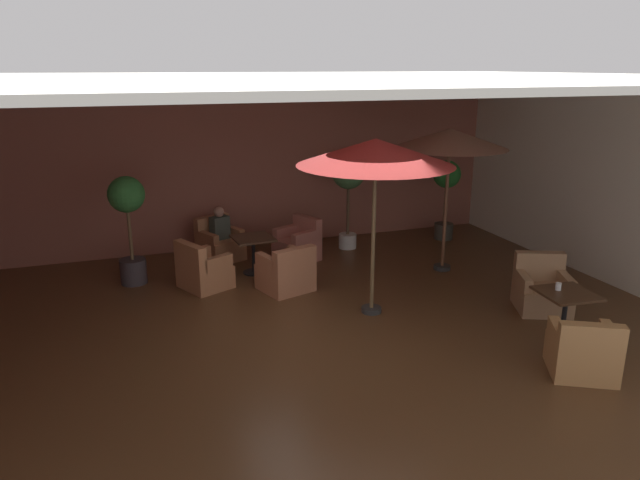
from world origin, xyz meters
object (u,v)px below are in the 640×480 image
(potted_tree_left_corner, at_px, (446,187))
(armchair_front_right_south, at_px, (203,271))
(armchair_front_right_north, at_px, (298,245))
(cafe_table_front_right, at_px, (253,246))
(patio_umbrella_center_beige, at_px, (450,139))
(armchair_front_right_east, at_px, (219,244))
(patio_umbrella_tall_red, at_px, (376,153))
(patron_blue_shirt, at_px, (220,225))
(armchair_front_left_north, at_px, (583,353))
(potted_tree_mid_right, at_px, (348,181))
(potted_tree_mid_left, at_px, (128,216))
(armchair_front_right_west, at_px, (286,273))
(iced_drink_cup, at_px, (558,286))
(armchair_front_left_east, at_px, (542,290))
(cafe_table_front_left, at_px, (566,301))

(potted_tree_left_corner, bearing_deg, armchair_front_right_south, -166.78)
(armchair_front_right_north, distance_m, armchair_front_right_south, 2.24)
(cafe_table_front_right, distance_m, patio_umbrella_center_beige, 4.10)
(armchair_front_right_east, bearing_deg, patio_umbrella_center_beige, -27.13)
(patio_umbrella_tall_red, height_order, patron_blue_shirt, patio_umbrella_tall_red)
(armchair_front_left_north, xyz_separation_m, potted_tree_mid_right, (-0.78, 6.01, 1.16))
(potted_tree_left_corner, distance_m, potted_tree_mid_left, 6.76)
(cafe_table_front_right, xyz_separation_m, armchair_front_right_north, (1.02, 0.46, -0.21))
(armchair_front_right_west, xyz_separation_m, iced_drink_cup, (3.16, -3.00, 0.44))
(armchair_front_right_north, distance_m, potted_tree_mid_right, 1.75)
(patio_umbrella_tall_red, bearing_deg, potted_tree_mid_right, 74.51)
(patio_umbrella_tall_red, bearing_deg, armchair_front_left_east, -16.25)
(armchair_front_left_east, relative_size, patio_umbrella_center_beige, 0.39)
(patio_umbrella_tall_red, relative_size, patron_blue_shirt, 4.19)
(cafe_table_front_right, xyz_separation_m, potted_tree_left_corner, (4.57, 0.83, 0.66))
(armchair_front_left_north, bearing_deg, potted_tree_left_corner, 75.61)
(armchair_front_left_north, distance_m, patio_umbrella_center_beige, 4.68)
(armchair_front_left_north, bearing_deg, patio_umbrella_tall_red, 122.34)
(armchair_front_left_east, relative_size, potted_tree_mid_left, 0.53)
(potted_tree_mid_right, bearing_deg, cafe_table_front_right, -158.33)
(armchair_front_left_north, bearing_deg, armchair_front_left_east, 64.19)
(cafe_table_front_left, relative_size, armchair_front_right_east, 0.81)
(armchair_front_left_east, xyz_separation_m, patio_umbrella_tall_red, (-2.63, 0.77, 2.22))
(potted_tree_mid_right, xyz_separation_m, iced_drink_cup, (1.23, -4.97, -0.71))
(potted_tree_mid_left, distance_m, patron_blue_shirt, 1.96)
(armchair_front_right_east, bearing_deg, patio_umbrella_tall_red, -62.36)
(cafe_table_front_right, relative_size, armchair_front_right_west, 0.79)
(potted_tree_mid_left, height_order, iced_drink_cup, potted_tree_mid_left)
(patio_umbrella_center_beige, bearing_deg, armchair_front_left_north, -95.86)
(armchair_front_right_south, xyz_separation_m, patio_umbrella_tall_red, (2.36, -1.95, 2.22))
(armchair_front_left_east, bearing_deg, cafe_table_front_right, 141.18)
(armchair_front_right_east, bearing_deg, iced_drink_cup, -52.14)
(patio_umbrella_center_beige, relative_size, potted_tree_mid_left, 1.38)
(potted_tree_mid_right, bearing_deg, armchair_front_left_east, -67.37)
(armchair_front_right_north, xyz_separation_m, patio_umbrella_tall_red, (0.32, -2.89, 2.21))
(armchair_front_right_south, bearing_deg, potted_tree_left_corner, 13.22)
(potted_tree_mid_left, height_order, patron_blue_shirt, potted_tree_mid_left)
(potted_tree_mid_left, bearing_deg, cafe_table_front_left, -37.33)
(armchair_front_right_east, xyz_separation_m, potted_tree_mid_right, (2.73, -0.12, 1.15))
(armchair_front_right_east, xyz_separation_m, potted_tree_left_corner, (5.03, -0.18, 0.87))
(cafe_table_front_right, height_order, patio_umbrella_center_beige, patio_umbrella_center_beige)
(potted_tree_left_corner, height_order, potted_tree_mid_left, potted_tree_mid_left)
(armchair_front_right_north, bearing_deg, cafe_table_front_left, -61.39)
(armchair_front_right_west, relative_size, iced_drink_cup, 8.95)
(potted_tree_mid_right, bearing_deg, potted_tree_left_corner, -1.60)
(armchair_front_left_east, bearing_deg, potted_tree_mid_right, 112.63)
(armchair_front_right_east, height_order, armchair_front_right_south, armchair_front_right_south)
(armchair_front_right_north, height_order, potted_tree_mid_right, potted_tree_mid_right)
(cafe_table_front_left, xyz_separation_m, potted_tree_mid_right, (-1.29, 5.08, 0.90))
(armchair_front_right_west, xyz_separation_m, patio_umbrella_tall_red, (1.01, -1.36, 2.22))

